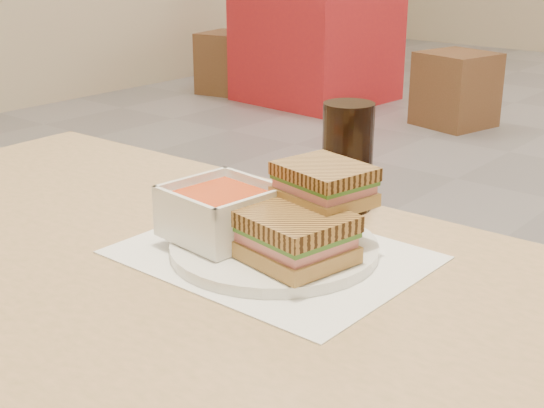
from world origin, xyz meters
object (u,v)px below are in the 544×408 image
Objects in this scene: plate at (274,248)px; bg_chair_0r at (456,89)px; main_table at (153,343)px; cola_glass at (347,157)px; bg_chair_0l at (230,63)px; soup_bowl at (221,214)px; bg_table_0 at (317,44)px; panini_lower at (292,235)px.

bg_chair_0r is at bearing 112.99° from plate.
cola_glass reaches higher than main_table.
bg_chair_0l is (-3.26, 3.28, -0.61)m from cola_glass.
main_table is 2.54× the size of bg_chair_0r.
bg_table_0 is (-2.59, 3.71, -0.40)m from soup_bowl.
main_table is 4.58m from bg_table_0.
panini_lower is 0.24m from cola_glass.
plate is 0.54× the size of bg_chair_0r.
main_table is 4.82m from bg_chair_0l.
panini_lower is 0.15× the size of bg_table_0.
panini_lower is 4.87m from bg_chair_0l.
main_table is 4.00m from bg_chair_0r.
bg_table_0 is at bearing 123.85° from main_table.
bg_table_0 is 0.69m from bg_chair_0l.
main_table is at bearing -69.05° from bg_chair_0r.
cola_glass reaches higher than bg_chair_0l.
soup_bowl is 0.86× the size of cola_glass.
panini_lower reaches higher than main_table.
bg_chair_0r is at bearing 4.06° from bg_chair_0l.
bg_chair_0l is at bearing 131.54° from main_table.
cola_glass is at bearing 75.92° from main_table.
bg_table_0 is at bearing 124.90° from soup_bowl.
bg_chair_0l is at bearing -162.40° from bg_table_0.
cola_glass is at bearing 108.74° from panini_lower.
plate is 0.08m from soup_bowl.
bg_chair_0l is (-3.29, 3.48, -0.54)m from plate.
soup_bowl is 4.54m from bg_table_0.
bg_chair_0r is at bearing -3.95° from bg_table_0.
bg_table_0 is 1.98× the size of bg_chair_0r.
bg_table_0 is at bearing 125.76° from plate.
soup_bowl is 3.96m from bg_chair_0r.
bg_chair_0l is at bearing 132.61° from soup_bowl.
soup_bowl reaches higher than plate.
bg_chair_0l is at bearing -175.94° from bg_chair_0r.
plate is 0.06m from panini_lower.
panini_lower is 0.32× the size of bg_chair_0l.
cola_glass is at bearing 98.05° from plate.
bg_table_0 is (-2.55, 3.80, -0.24)m from main_table.
plate is at bearing 20.78° from soup_bowl.
main_table is 9.09× the size of soup_bowl.
plate is 3.95m from bg_chair_0r.
bg_chair_0l is (-3.23, 3.51, -0.57)m from soup_bowl.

